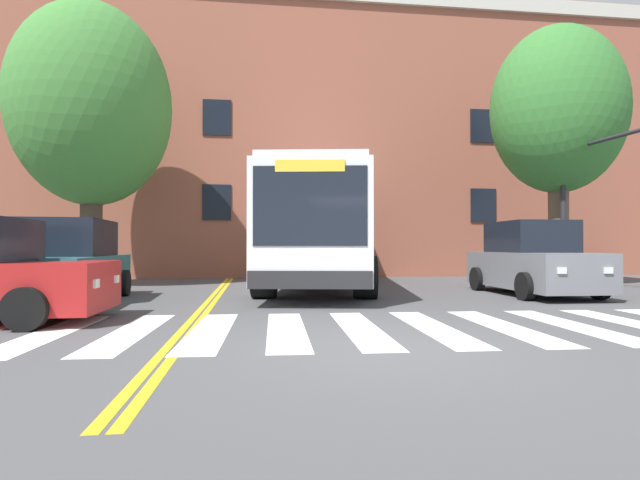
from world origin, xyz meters
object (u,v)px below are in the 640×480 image
object	(u,v)px
city_bus	(319,230)
car_silver_behind_bus	(315,255)
street_tree_curbside_small	(92,106)
traffic_light_near_corner	(613,176)
street_tree_curbside_large	(558,111)
car_grey_far_lane	(532,262)
car_teal_near_lane	(66,265)

from	to	relation	value
city_bus	car_silver_behind_bus	world-z (taller)	city_bus
car_silver_behind_bus	street_tree_curbside_small	xyz separation A→B (m)	(-8.03, -8.46, 4.85)
car_silver_behind_bus	traffic_light_near_corner	world-z (taller)	traffic_light_near_corner
car_silver_behind_bus	street_tree_curbside_large	bearing A→B (deg)	-55.73
city_bus	street_tree_curbside_large	xyz separation A→B (m)	(7.71, -0.39, 3.85)
car_grey_far_lane	car_silver_behind_bus	bearing A→B (deg)	108.65
car_silver_behind_bus	traffic_light_near_corner	size ratio (longest dim) A/B	0.87
street_tree_curbside_small	street_tree_curbside_large	bearing A→B (deg)	-5.51
city_bus	car_grey_far_lane	world-z (taller)	city_bus
car_grey_far_lane	street_tree_curbside_small	distance (m)	13.81
car_teal_near_lane	car_silver_behind_bus	bearing A→B (deg)	61.44
city_bus	car_teal_near_lane	world-z (taller)	city_bus
car_silver_behind_bus	street_tree_curbside_large	world-z (taller)	street_tree_curbside_large
car_grey_far_lane	traffic_light_near_corner	size ratio (longest dim) A/B	0.93
car_teal_near_lane	car_silver_behind_bus	distance (m)	14.88
car_teal_near_lane	city_bus	bearing A→B (deg)	30.16
car_teal_near_lane	street_tree_curbside_small	size ratio (longest dim) A/B	0.54
car_teal_near_lane	street_tree_curbside_large	distance (m)	14.99
car_teal_near_lane	street_tree_curbside_large	xyz separation A→B (m)	(13.85, 3.18, 4.77)
car_grey_far_lane	car_silver_behind_bus	distance (m)	13.27
city_bus	car_teal_near_lane	xyz separation A→B (m)	(-6.14, -3.57, -0.93)
city_bus	car_teal_near_lane	size ratio (longest dim) A/B	2.35
city_bus	traffic_light_near_corner	size ratio (longest dim) A/B	2.38
car_grey_far_lane	car_silver_behind_bus	xyz separation A→B (m)	(-4.24, 12.57, -0.04)
traffic_light_near_corner	street_tree_curbside_small	size ratio (longest dim) A/B	0.53
car_grey_far_lane	street_tree_curbside_large	xyz separation A→B (m)	(2.49, 2.69, 4.75)
city_bus	street_tree_curbside_large	bearing A→B (deg)	-2.87
car_teal_near_lane	traffic_light_near_corner	distance (m)	14.02
traffic_light_near_corner	street_tree_curbside_large	distance (m)	3.50
city_bus	car_silver_behind_bus	distance (m)	9.60
traffic_light_near_corner	street_tree_curbside_large	size ratio (longest dim) A/B	0.56
city_bus	car_teal_near_lane	distance (m)	7.16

